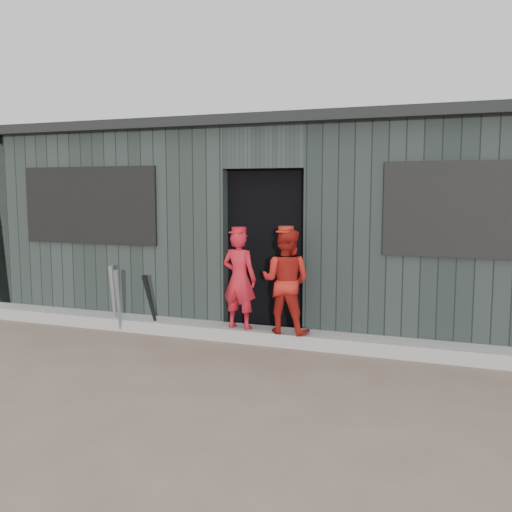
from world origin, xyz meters
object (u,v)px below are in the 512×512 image
at_px(player_red_right, 286,281).
at_px(bat_right, 151,304).
at_px(player_grey_back, 281,278).
at_px(player_red_left, 239,279).
at_px(dugout, 298,223).
at_px(bat_mid, 113,297).
at_px(bat_left, 118,301).

bearing_deg(player_red_right, bat_right, 4.75).
xyz_separation_m(bat_right, player_grey_back, (1.43, 0.72, 0.30)).
bearing_deg(player_red_left, bat_right, 10.03).
distance_m(player_red_left, player_grey_back, 0.71).
bearing_deg(player_grey_back, bat_right, 35.91).
height_order(bat_right, dugout, dugout).
height_order(bat_mid, player_red_right, player_red_right).
bearing_deg(bat_right, bat_left, -161.72).
relative_size(bat_left, bat_mid, 0.99).
xyz_separation_m(bat_left, player_grey_back, (1.81, 0.85, 0.27)).
relative_size(bat_mid, player_red_left, 0.71).
xyz_separation_m(bat_mid, player_grey_back, (1.99, 0.69, 0.26)).
bearing_deg(bat_right, player_grey_back, 26.79).
bearing_deg(player_grey_back, bat_left, 34.21).
bearing_deg(bat_left, bat_right, 18.28).
height_order(bat_mid, player_red_left, player_red_left).
height_order(bat_left, player_grey_back, player_grey_back).
distance_m(player_red_right, player_grey_back, 0.70).
relative_size(player_red_left, dugout, 0.14).
relative_size(player_red_left, player_red_right, 0.98).
bearing_deg(bat_left, player_grey_back, 25.08).
bearing_deg(dugout, bat_mid, -136.27).
xyz_separation_m(bat_mid, player_red_left, (1.68, 0.06, 0.31)).
distance_m(player_red_left, player_red_right, 0.57).
distance_m(bat_mid, player_red_left, 1.71).
bearing_deg(bat_mid, player_red_right, 1.11).
distance_m(bat_mid, dugout, 2.74).
xyz_separation_m(player_red_left, player_grey_back, (0.31, 0.64, -0.06)).
bearing_deg(bat_left, player_red_right, 5.44).
distance_m(bat_left, player_red_left, 1.56).
bearing_deg(bat_right, dugout, 54.11).
height_order(player_red_right, player_grey_back, player_grey_back).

